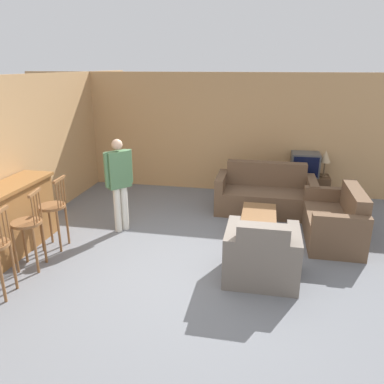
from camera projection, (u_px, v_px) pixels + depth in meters
name	position (u px, v px, depth m)	size (l,w,h in m)	color
ground_plane	(191.00, 272.00, 5.23)	(24.00, 24.00, 0.00)	slate
wall_back	(224.00, 133.00, 8.29)	(9.40, 0.08, 2.60)	tan
wall_left	(35.00, 150.00, 6.66)	(0.08, 8.75, 2.60)	tan
bar_chair_mid	(28.00, 228.00, 5.15)	(0.47, 0.47, 1.15)	brown
bar_chair_far	(53.00, 211.00, 5.75)	(0.43, 0.43, 1.15)	brown
couch_far	(265.00, 195.00, 7.30)	(1.87, 0.89, 0.93)	brown
armchair_near	(261.00, 257.00, 4.96)	(0.96, 0.84, 0.90)	#70665B
loveseat_right	(335.00, 222.00, 6.08)	(0.82, 1.47, 0.89)	brown
coffee_table	(259.00, 216.00, 6.22)	(0.56, 0.88, 0.43)	brown
tv_unit	(303.00, 187.00, 8.02)	(1.05, 0.46, 0.52)	#513823
tv	(305.00, 164.00, 7.85)	(0.57, 0.47, 0.49)	#4C4C4C
table_lamp	(326.00, 158.00, 7.73)	(0.22, 0.22, 0.56)	brown
person_by_window	(119.00, 180.00, 6.26)	(0.37, 0.40, 1.60)	silver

